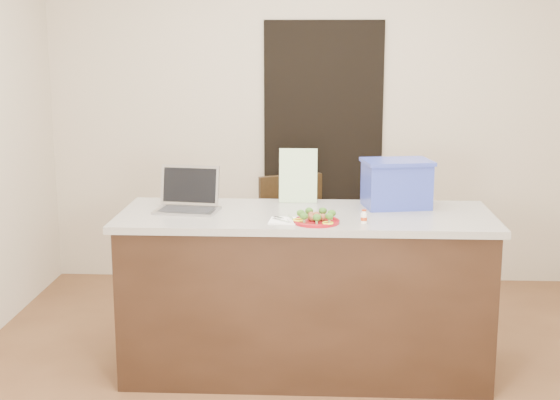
{
  "coord_description": "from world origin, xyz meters",
  "views": [
    {
      "loc": [
        0.07,
        -3.94,
        1.87
      ],
      "look_at": [
        -0.14,
        0.2,
        1.0
      ],
      "focal_mm": 50.0,
      "sensor_mm": 36.0,
      "label": 1
    }
  ],
  "objects_px": {
    "blue_box": "(396,183)",
    "chair": "(290,241)",
    "island": "(305,292)",
    "yogurt_bottle": "(364,217)",
    "laptop": "(188,198)",
    "napkin": "(285,221)",
    "plate": "(316,221)"
  },
  "relations": [
    {
      "from": "chair",
      "to": "plate",
      "type": "bearing_deg",
      "value": -103.39
    },
    {
      "from": "island",
      "to": "napkin",
      "type": "bearing_deg",
      "value": -118.06
    },
    {
      "from": "yogurt_bottle",
      "to": "laptop",
      "type": "xyz_separation_m",
      "value": [
        -0.97,
        0.28,
        0.04
      ]
    },
    {
      "from": "island",
      "to": "plate",
      "type": "bearing_deg",
      "value": -75.64
    },
    {
      "from": "plate",
      "to": "yogurt_bottle",
      "type": "height_order",
      "value": "yogurt_bottle"
    },
    {
      "from": "island",
      "to": "yogurt_bottle",
      "type": "distance_m",
      "value": 0.62
    },
    {
      "from": "blue_box",
      "to": "chair",
      "type": "distance_m",
      "value": 0.98
    },
    {
      "from": "yogurt_bottle",
      "to": "chair",
      "type": "xyz_separation_m",
      "value": [
        -0.42,
        0.97,
        -0.39
      ]
    },
    {
      "from": "plate",
      "to": "yogurt_bottle",
      "type": "relative_size",
      "value": 3.35
    },
    {
      "from": "island",
      "to": "plate",
      "type": "distance_m",
      "value": 0.52
    },
    {
      "from": "plate",
      "to": "laptop",
      "type": "relative_size",
      "value": 0.66
    },
    {
      "from": "plate",
      "to": "yogurt_bottle",
      "type": "distance_m",
      "value": 0.25
    },
    {
      "from": "plate",
      "to": "blue_box",
      "type": "distance_m",
      "value": 0.63
    },
    {
      "from": "island",
      "to": "yogurt_bottle",
      "type": "xyz_separation_m",
      "value": [
        0.31,
        -0.22,
        0.49
      ]
    },
    {
      "from": "napkin",
      "to": "island",
      "type": "bearing_deg",
      "value": 61.94
    },
    {
      "from": "island",
      "to": "yogurt_bottle",
      "type": "bearing_deg",
      "value": -35.69
    },
    {
      "from": "blue_box",
      "to": "chair",
      "type": "relative_size",
      "value": 0.43
    },
    {
      "from": "yogurt_bottle",
      "to": "blue_box",
      "type": "xyz_separation_m",
      "value": [
        0.2,
        0.4,
        0.11
      ]
    },
    {
      "from": "laptop",
      "to": "island",
      "type": "bearing_deg",
      "value": 2.66
    },
    {
      "from": "island",
      "to": "laptop",
      "type": "xyz_separation_m",
      "value": [
        -0.66,
        0.06,
        0.52
      ]
    },
    {
      "from": "yogurt_bottle",
      "to": "laptop",
      "type": "relative_size",
      "value": 0.2
    },
    {
      "from": "plate",
      "to": "napkin",
      "type": "xyz_separation_m",
      "value": [
        -0.17,
        0.03,
        -0.01
      ]
    },
    {
      "from": "island",
      "to": "laptop",
      "type": "relative_size",
      "value": 5.59
    },
    {
      "from": "island",
      "to": "chair",
      "type": "xyz_separation_m",
      "value": [
        -0.12,
        0.75,
        0.1
      ]
    },
    {
      "from": "yogurt_bottle",
      "to": "napkin",
      "type": "bearing_deg",
      "value": 177.17
    },
    {
      "from": "island",
      "to": "blue_box",
      "type": "bearing_deg",
      "value": 19.78
    },
    {
      "from": "yogurt_bottle",
      "to": "chair",
      "type": "distance_m",
      "value": 1.13
    },
    {
      "from": "napkin",
      "to": "chair",
      "type": "xyz_separation_m",
      "value": [
        -0.01,
        0.95,
        -0.36
      ]
    },
    {
      "from": "napkin",
      "to": "chair",
      "type": "distance_m",
      "value": 1.02
    },
    {
      "from": "plate",
      "to": "chair",
      "type": "bearing_deg",
      "value": 100.09
    },
    {
      "from": "island",
      "to": "chair",
      "type": "distance_m",
      "value": 0.76
    },
    {
      "from": "napkin",
      "to": "blue_box",
      "type": "relative_size",
      "value": 0.38
    }
  ]
}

